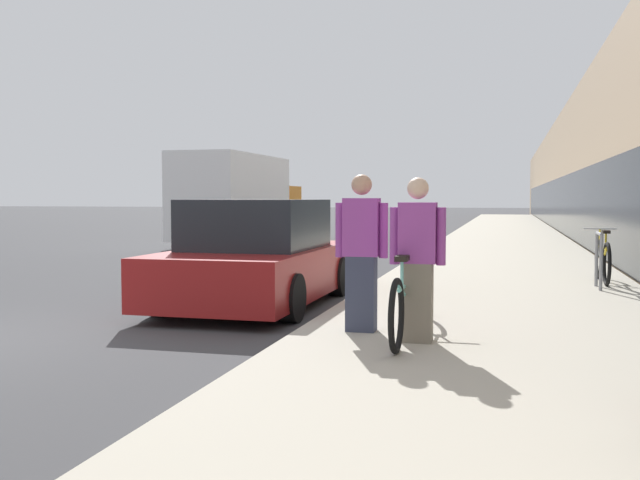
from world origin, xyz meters
The scene contains 8 objects.
sidewalk_slab centered at (6.02, 21.00, 0.08)m, with size 4.12×70.00×0.15m.
tandem_bicycle centered at (5.13, 1.27, 0.51)m, with size 0.52×2.45×0.84m.
person_rider centered at (5.24, 0.96, 0.93)m, with size 0.53×0.21×1.55m.
person_bystander centered at (4.63, 1.36, 0.95)m, with size 0.54×0.21×1.59m.
bike_rack_hoop centered at (7.40, 5.65, 0.66)m, with size 0.05×0.60×0.84m.
cruiser_bike_nearest centered at (7.55, 6.47, 0.52)m, with size 0.52×1.70×0.86m.
parked_sedan_curbside centered at (2.67, 3.69, 0.67)m, with size 1.96×4.08×1.48m.
moving_truck centered at (-2.52, 16.45, 1.46)m, with size 2.19×7.43×2.88m.
Camera 1 is at (6.05, -5.71, 1.50)m, focal length 40.00 mm.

